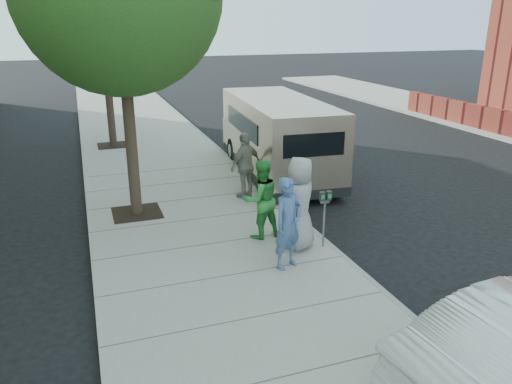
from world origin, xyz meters
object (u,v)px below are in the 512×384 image
tree_far (103,16)px  person_gray_shirt (300,204)px  person_officer (288,223)px  person_green_shirt (261,199)px  parking_meter (325,207)px  van (277,135)px  person_striped_polo (246,165)px

tree_far → person_gray_shirt: bearing=-74.5°
person_gray_shirt → person_officer: bearing=14.6°
person_green_shirt → person_gray_shirt: person_gray_shirt is taller
parking_meter → van: bearing=79.3°
van → person_green_shirt: (-2.26, -4.72, -0.26)m
person_officer → person_striped_polo: bearing=59.1°
tree_far → person_officer: tree_far is taller
van → person_gray_shirt: bearing=-102.9°
van → person_officer: van is taller
tree_far → parking_meter: 12.11m
tree_far → person_striped_polo: (2.94, -7.36, -3.83)m
person_officer → person_gray_shirt: bearing=28.2°
parking_meter → person_striped_polo: 3.62m
tree_far → person_green_shirt: size_ratio=3.65×
parking_meter → person_officer: (-1.08, -0.58, 0.01)m
tree_far → person_green_shirt: 10.98m
person_officer → person_gray_shirt: person_gray_shirt is taller
parking_meter → person_gray_shirt: (-0.52, 0.14, 0.09)m
person_gray_shirt → person_striped_polo: 3.44m
tree_far → van: (4.68, -5.27, -3.58)m
tree_far → person_striped_polo: tree_far is taller
tree_far → person_green_shirt: bearing=-76.4°
parking_meter → person_green_shirt: 1.44m
van → person_gray_shirt: 5.78m
parking_meter → van: size_ratio=0.19×
parking_meter → van: van is taller
person_officer → person_green_shirt: (0.00, 1.53, -0.03)m
tree_far → parking_meter: bearing=-72.2°
person_green_shirt → person_striped_polo: bearing=-108.8°
parking_meter → van: 5.80m
parking_meter → person_striped_polo: person_striped_polo is taller
tree_far → person_officer: size_ratio=3.54×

